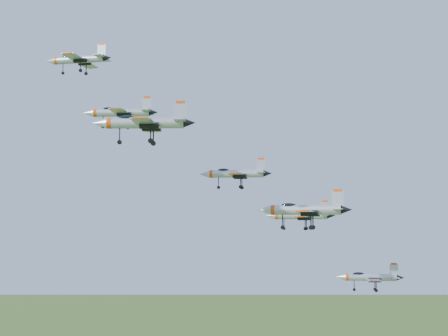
{
  "coord_description": "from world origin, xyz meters",
  "views": [
    {
      "loc": [
        6.26,
        -102.29,
        114.92
      ],
      "look_at": [
        8.42,
        -0.04,
        123.94
      ],
      "focal_mm": 50.0,
      "sensor_mm": 36.0,
      "label": 1
    }
  ],
  "objects": [
    {
      "name": "jet_lead",
      "position": [
        -18.39,
        10.69,
        144.92
      ],
      "size": [
        12.97,
        10.95,
        3.5
      ],
      "rotation": [
        0.0,
        0.0,
        -0.23
      ],
      "color": "#ABB0B8"
    },
    {
      "name": "jet_left_high",
      "position": [
        -8.69,
        -1.7,
        132.86
      ],
      "size": [
        12.44,
        10.29,
        3.32
      ],
      "rotation": [
        0.0,
        0.0,
        -0.08
      ],
      "color": "#ABB0B8"
    },
    {
      "name": "jet_right_high",
      "position": [
        -2.94,
        -19.62,
        128.28
      ],
      "size": [
        14.01,
        11.56,
        3.75
      ],
      "rotation": [
        0.0,
        0.0,
        -0.05
      ],
      "color": "#ABB0B8"
    },
    {
      "name": "jet_left_low",
      "position": [
        10.4,
        7.35,
        123.61
      ],
      "size": [
        13.04,
        10.9,
        3.49
      ],
      "rotation": [
        0.0,
        0.0,
        -0.15
      ],
      "color": "#ABB0B8"
    },
    {
      "name": "jet_right_low",
      "position": [
        19.86,
        -10.32,
        116.87
      ],
      "size": [
        13.86,
        11.78,
        3.76
      ],
      "rotation": [
        0.0,
        0.0,
        -0.28
      ],
      "color": "#ABB0B8"
    },
    {
      "name": "jet_trail",
      "position": [
        21.05,
        2.11,
        116.18
      ],
      "size": [
        11.69,
        9.89,
        3.16
      ],
      "rotation": [
        0.0,
        0.0,
        -0.25
      ],
      "color": "#ABB0B8"
    },
    {
      "name": "jet_extra",
      "position": [
        35.02,
        11.65,
        105.1
      ],
      "size": [
        12.27,
        10.27,
        3.28
      ],
      "rotation": [
        0.0,
        0.0,
        -0.16
      ],
      "color": "#ABB0B8"
    }
  ]
}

